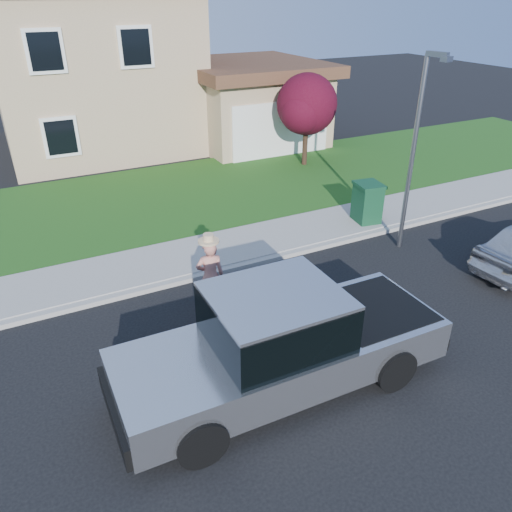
{
  "coord_description": "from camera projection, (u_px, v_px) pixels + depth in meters",
  "views": [
    {
      "loc": [
        -4.14,
        -7.48,
        6.48
      ],
      "look_at": [
        0.36,
        1.32,
        1.2
      ],
      "focal_mm": 35.0,
      "sensor_mm": 36.0,
      "label": 1
    }
  ],
  "objects": [
    {
      "name": "ground",
      "position": [
        269.0,
        335.0,
        10.58
      ],
      "size": [
        80.0,
        80.0,
        0.0
      ],
      "primitive_type": "plane",
      "color": "black",
      "rests_on": "ground"
    },
    {
      "name": "curb",
      "position": [
        251.0,
        264.0,
        13.23
      ],
      "size": [
        40.0,
        0.2,
        0.12
      ],
      "primitive_type": "cube",
      "color": "gray",
      "rests_on": "ground"
    },
    {
      "name": "sidewalk",
      "position": [
        233.0,
        247.0,
        14.09
      ],
      "size": [
        40.0,
        2.0,
        0.15
      ],
      "primitive_type": "cube",
      "color": "gray",
      "rests_on": "ground"
    },
    {
      "name": "lawn",
      "position": [
        180.0,
        196.0,
        17.64
      ],
      "size": [
        40.0,
        7.0,
        0.1
      ],
      "primitive_type": "cube",
      "color": "#244F16",
      "rests_on": "ground"
    },
    {
      "name": "house",
      "position": [
        123.0,
        73.0,
        22.49
      ],
      "size": [
        14.0,
        11.3,
        6.85
      ],
      "color": "tan",
      "rests_on": "ground"
    },
    {
      "name": "pickup_truck",
      "position": [
        281.0,
        343.0,
        8.84
      ],
      "size": [
        6.18,
        2.41,
        2.02
      ],
      "rotation": [
        0.0,
        0.0,
        -0.01
      ],
      "color": "black",
      "rests_on": "ground"
    },
    {
      "name": "woman",
      "position": [
        210.0,
        275.0,
        11.05
      ],
      "size": [
        0.7,
        0.53,
        1.9
      ],
      "rotation": [
        0.0,
        0.0,
        2.93
      ],
      "color": "tan",
      "rests_on": "ground"
    },
    {
      "name": "ornamental_tree",
      "position": [
        307.0,
        107.0,
        19.62
      ],
      "size": [
        2.63,
        2.38,
        3.61
      ],
      "color": "black",
      "rests_on": "lawn"
    },
    {
      "name": "trash_bin",
      "position": [
        367.0,
        202.0,
        15.21
      ],
      "size": [
        0.87,
        0.96,
        1.22
      ],
      "rotation": [
        0.0,
        0.0,
        -0.16
      ],
      "color": "#103C22",
      "rests_on": "sidewalk"
    },
    {
      "name": "street_lamp",
      "position": [
        416.0,
        144.0,
        12.84
      ],
      "size": [
        0.32,
        0.68,
        5.21
      ],
      "rotation": [
        0.0,
        0.0,
        0.21
      ],
      "color": "slate",
      "rests_on": "ground"
    }
  ]
}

